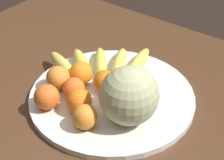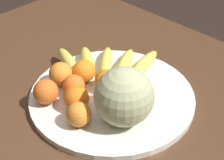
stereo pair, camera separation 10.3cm
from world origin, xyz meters
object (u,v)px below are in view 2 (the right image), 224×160
(melon, at_px, (124,97))
(orange_back_right, at_px, (61,74))
(orange_mid_center, at_px, (84,71))
(orange_top_small, at_px, (74,85))
(banana_bunch, at_px, (106,63))
(orange_back_left, at_px, (106,81))
(orange_side_extra, at_px, (79,114))
(fruit_bowl, at_px, (112,96))
(orange_front_left, at_px, (76,98))
(orange_front_right, at_px, (46,92))
(kitchen_table, at_px, (101,111))

(melon, xyz_separation_m, orange_back_right, (-0.24, -0.01, -0.04))
(orange_mid_center, distance_m, orange_top_small, 0.07)
(orange_top_small, bearing_deg, banana_bunch, 99.71)
(banana_bunch, distance_m, orange_back_left, 0.11)
(orange_back_right, bearing_deg, banana_bunch, 75.10)
(banana_bunch, bearing_deg, orange_side_extra, 168.57)
(fruit_bowl, height_order, banana_bunch, banana_bunch)
(melon, bearing_deg, fruit_bowl, 150.14)
(orange_front_left, height_order, orange_front_right, same)
(orange_front_right, bearing_deg, kitchen_table, 77.20)
(orange_mid_center, height_order, orange_top_small, orange_mid_center)
(kitchen_table, relative_size, orange_back_right, 18.22)
(orange_front_left, xyz_separation_m, orange_side_extra, (0.05, -0.04, -0.00))
(orange_front_left, bearing_deg, orange_back_left, 90.24)
(fruit_bowl, bearing_deg, kitchen_table, 162.85)
(melon, bearing_deg, banana_bunch, 145.93)
(orange_front_left, bearing_deg, melon, 24.34)
(orange_back_left, distance_m, orange_top_small, 0.09)
(orange_back_right, bearing_deg, orange_back_left, 31.21)
(orange_front_left, distance_m, orange_mid_center, 0.13)
(banana_bunch, bearing_deg, orange_back_right, 124.14)
(kitchen_table, bearing_deg, orange_mid_center, -140.94)
(kitchen_table, relative_size, banana_bunch, 4.24)
(kitchen_table, distance_m, orange_front_right, 0.23)
(orange_mid_center, relative_size, orange_top_small, 1.10)
(melon, distance_m, orange_front_left, 0.14)
(orange_front_left, bearing_deg, orange_back_right, 160.12)
(kitchen_table, bearing_deg, fruit_bowl, -17.15)
(orange_back_right, distance_m, orange_top_small, 0.07)
(orange_top_small, bearing_deg, orange_mid_center, 114.02)
(fruit_bowl, height_order, melon, melon)
(orange_front_right, xyz_separation_m, orange_top_small, (0.03, 0.08, -0.00))
(fruit_bowl, relative_size, orange_side_extra, 7.19)
(melon, relative_size, orange_top_small, 2.47)
(orange_back_right, distance_m, orange_side_extra, 0.18)
(orange_front_right, relative_size, orange_back_left, 1.07)
(kitchen_table, relative_size, melon, 8.23)
(fruit_bowl, relative_size, orange_back_left, 7.18)
(orange_back_left, height_order, orange_back_right, orange_back_right)
(melon, relative_size, orange_side_extra, 2.35)
(fruit_bowl, xyz_separation_m, banana_bunch, (-0.10, 0.08, 0.03))
(orange_mid_center, xyz_separation_m, orange_top_small, (0.03, -0.06, -0.00))
(banana_bunch, bearing_deg, orange_mid_center, 137.65)
(kitchen_table, bearing_deg, orange_back_left, -24.37)
(banana_bunch, height_order, orange_front_right, orange_front_right)
(orange_top_small, bearing_deg, orange_back_left, 56.60)
(fruit_bowl, distance_m, melon, 0.14)
(kitchen_table, relative_size, orange_top_small, 20.34)
(melon, xyz_separation_m, orange_back_left, (-0.12, 0.06, -0.04))
(fruit_bowl, xyz_separation_m, orange_side_extra, (0.02, -0.15, 0.04))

